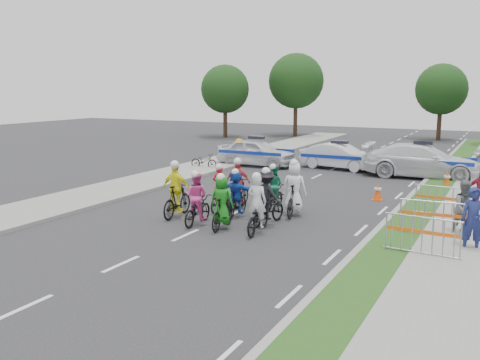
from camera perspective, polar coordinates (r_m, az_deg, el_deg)
The scene contains 30 objects.
ground at distance 16.37m, azimuth -5.82°, elevation -5.89°, with size 90.00×90.00×0.00m, color #28282B.
curb_right at distance 19.03m, azimuth 15.80°, elevation -3.78°, with size 0.20×60.00×0.12m, color gray.
grass_strip at distance 18.91m, azimuth 17.88°, elevation -3.99°, with size 1.20×60.00×0.11m, color #214114.
sidewalk_right at distance 18.73m, azimuth 23.33°, elevation -4.44°, with size 2.40×60.00×0.13m, color gray.
sidewalk_left at distance 24.05m, azimuth -12.35°, elevation -0.78°, with size 3.00×60.00×0.13m, color gray.
rider_0 at distance 16.43m, azimuth 1.88°, elevation -3.52°, with size 0.87×1.93×1.90m.
rider_1 at distance 16.85m, azimuth -1.91°, elevation -2.92°, with size 0.81×1.76×1.80m.
rider_2 at distance 17.47m, azimuth -4.63°, elevation -2.60°, with size 0.80×1.81×1.80m.
rider_3 at distance 18.47m, azimuth -6.77°, elevation -1.65°, with size 1.03×1.93×1.99m.
rider_4 at distance 17.40m, azimuth 2.86°, elevation -2.39°, with size 1.14×1.95×1.90m.
rider_5 at distance 18.39m, azimuth -0.41°, elevation -1.75°, with size 1.37×1.64×1.70m.
rider_6 at distance 19.38m, azimuth -2.13°, elevation -1.60°, with size 0.77×1.74×1.72m.
rider_7 at distance 18.65m, azimuth 5.83°, elevation -1.49°, with size 0.90×1.95×2.00m.
rider_8 at distance 19.59m, azimuth 3.61°, elevation -1.30°, with size 0.73×1.69×1.70m.
rider_9 at distance 19.85m, azimuth -0.16°, elevation -0.88°, with size 0.96×1.81×1.87m.
police_car_0 at distance 30.22m, azimuth 1.76°, elevation 2.96°, with size 1.81×4.49×1.53m, color silver.
police_car_1 at distance 29.55m, azimuth 10.53°, elevation 2.50°, with size 1.47×4.22×1.39m, color silver.
police_car_2 at distance 27.83m, azimuth 18.88°, elevation 1.94°, with size 2.31×5.69×1.65m, color silver.
spectator_0 at distance 15.76m, azimuth 23.63°, elevation -3.95°, with size 0.66×0.43×1.80m, color navy.
spectator_1 at distance 17.29m, azimuth 22.91°, elevation -2.85°, with size 0.84×0.65×1.72m, color slate.
marshal_hiviz at distance 30.43m, azimuth -0.07°, elevation 3.01°, with size 0.98×0.57×1.52m, color #D89C0B.
barrier_0 at distance 14.84m, azimuth 18.85°, elevation -5.83°, with size 2.00×0.50×1.12m, color #A5A8AD, non-canonical shape.
barrier_1 at distance 16.89m, azimuth 19.94°, elevation -3.99°, with size 2.00×0.50×1.12m, color #A5A8AD, non-canonical shape.
barrier_2 at distance 19.40m, azimuth 20.94°, elevation -2.29°, with size 2.00×0.50×1.12m, color #A5A8AD, non-canonical shape.
cone_0 at distance 21.86m, azimuth 14.47°, elevation -1.20°, with size 0.40×0.40×0.70m.
cone_1 at distance 25.72m, azimuth 21.22°, elevation 0.08°, with size 0.40×0.40×0.70m.
parked_bike at distance 29.30m, azimuth -3.87°, elevation 2.03°, with size 0.55×1.57×0.83m, color black.
tree_0 at distance 46.98m, azimuth -1.60°, elevation 9.66°, with size 4.20×4.20×6.30m.
tree_3 at distance 48.49m, azimuth 6.00°, elevation 10.45°, with size 4.90×4.90×7.35m.
tree_4 at distance 47.51m, azimuth 20.68°, elevation 9.04°, with size 4.20×4.20×6.30m.
Camera 1 is at (8.63, -13.17, 4.47)m, focal length 40.00 mm.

